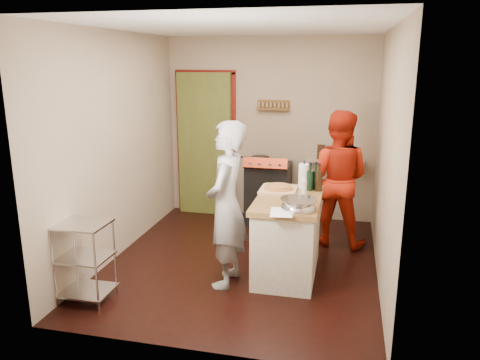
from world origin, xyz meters
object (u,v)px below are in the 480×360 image
island (288,233)px  person_red (337,179)px  stove (268,192)px  person_stripe (226,205)px  wire_shelving (85,258)px

island → person_red: 1.17m
stove → person_stripe: person_stripe is taller
stove → person_stripe: bearing=-92.8°
person_stripe → person_red: (1.05, 1.38, -0.01)m
person_stripe → person_red: bearing=144.4°
stove → wire_shelving: 2.94m
island → person_stripe: 0.80m
stove → island: 1.66m
island → person_red: size_ratio=0.73×
person_stripe → person_red: person_stripe is taller
wire_shelving → person_stripe: (1.23, 0.66, 0.41)m
wire_shelving → person_stripe: bearing=28.1°
wire_shelving → island: (1.82, 1.04, 0.02)m
person_stripe → person_red: 1.74m
stove → wire_shelving: stove is taller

